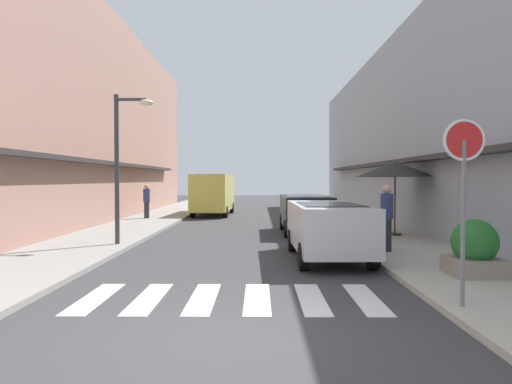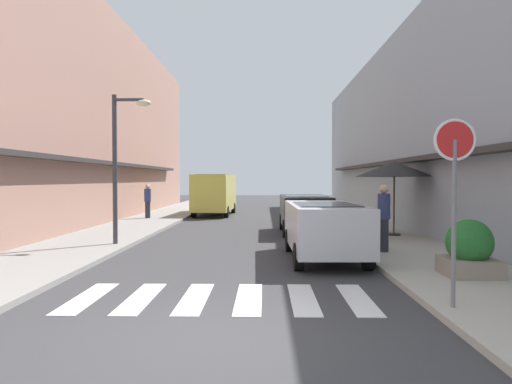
# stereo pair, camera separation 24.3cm
# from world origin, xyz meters

# --- Properties ---
(ground_plane) EXTENTS (81.37, 81.37, 0.00)m
(ground_plane) POSITION_xyz_m (0.00, 14.79, 0.00)
(ground_plane) COLOR #38383A
(sidewalk_left) EXTENTS (3.02, 51.78, 0.12)m
(sidewalk_left) POSITION_xyz_m (-4.86, 14.79, 0.06)
(sidewalk_left) COLOR gray
(sidewalk_left) RESTS_ON ground_plane
(sidewalk_right) EXTENTS (3.02, 51.78, 0.12)m
(sidewalk_right) POSITION_xyz_m (4.86, 14.79, 0.06)
(sidewalk_right) COLOR #ADA899
(sidewalk_right) RESTS_ON ground_plane
(building_row_left) EXTENTS (5.50, 35.29, 10.08)m
(building_row_left) POSITION_xyz_m (-8.87, 15.64, 5.04)
(building_row_left) COLOR #A87A6B
(building_row_left) RESTS_ON ground_plane
(building_row_right) EXTENTS (5.50, 35.29, 8.48)m
(building_row_right) POSITION_xyz_m (8.87, 15.64, 4.24)
(building_row_right) COLOR #939EA8
(building_row_right) RESTS_ON ground_plane
(crosswalk) EXTENTS (5.20, 2.20, 0.01)m
(crosswalk) POSITION_xyz_m (-0.00, 2.10, 0.01)
(crosswalk) COLOR silver
(crosswalk) RESTS_ON ground_plane
(parked_car_near) EXTENTS (1.88, 4.37, 1.47)m
(parked_car_near) POSITION_xyz_m (2.30, 6.08, 0.92)
(parked_car_near) COLOR silver
(parked_car_near) RESTS_ON ground_plane
(parked_car_mid) EXTENTS (1.84, 4.07, 1.47)m
(parked_car_mid) POSITION_xyz_m (2.30, 12.06, 0.92)
(parked_car_mid) COLOR black
(parked_car_mid) RESTS_ON ground_plane
(delivery_van) EXTENTS (2.16, 5.47, 2.37)m
(delivery_van) POSITION_xyz_m (-2.15, 21.18, 1.41)
(delivery_van) COLOR #D8CC4C
(delivery_van) RESTS_ON ground_plane
(round_street_sign) EXTENTS (0.65, 0.07, 2.90)m
(round_street_sign) POSITION_xyz_m (3.66, 1.18, 2.34)
(round_street_sign) COLOR slate
(round_street_sign) RESTS_ON sidewalk_right
(street_lamp) EXTENTS (1.19, 0.28, 4.54)m
(street_lamp) POSITION_xyz_m (-3.61, 8.21, 2.95)
(street_lamp) COLOR #38383D
(street_lamp) RESTS_ON sidewalk_left
(cafe_umbrella) EXTENTS (2.73, 2.73, 2.61)m
(cafe_umbrella) POSITION_xyz_m (5.31, 10.57, 2.45)
(cafe_umbrella) COLOR #262626
(cafe_umbrella) RESTS_ON sidewalk_right
(planter_corner) EXTENTS (1.03, 1.03, 1.16)m
(planter_corner) POSITION_xyz_m (4.95, 3.60, 0.65)
(planter_corner) COLOR gray
(planter_corner) RESTS_ON sidewalk_right
(pedestrian_walking_near) EXTENTS (0.34, 0.34, 1.83)m
(pedestrian_walking_near) POSITION_xyz_m (4.00, 6.77, 1.09)
(pedestrian_walking_near) COLOR #282B33
(pedestrian_walking_near) RESTS_ON sidewalk_right
(pedestrian_walking_far) EXTENTS (0.34, 0.34, 1.72)m
(pedestrian_walking_far) POSITION_xyz_m (-5.20, 17.69, 1.02)
(pedestrian_walking_far) COLOR #282B33
(pedestrian_walking_far) RESTS_ON sidewalk_left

